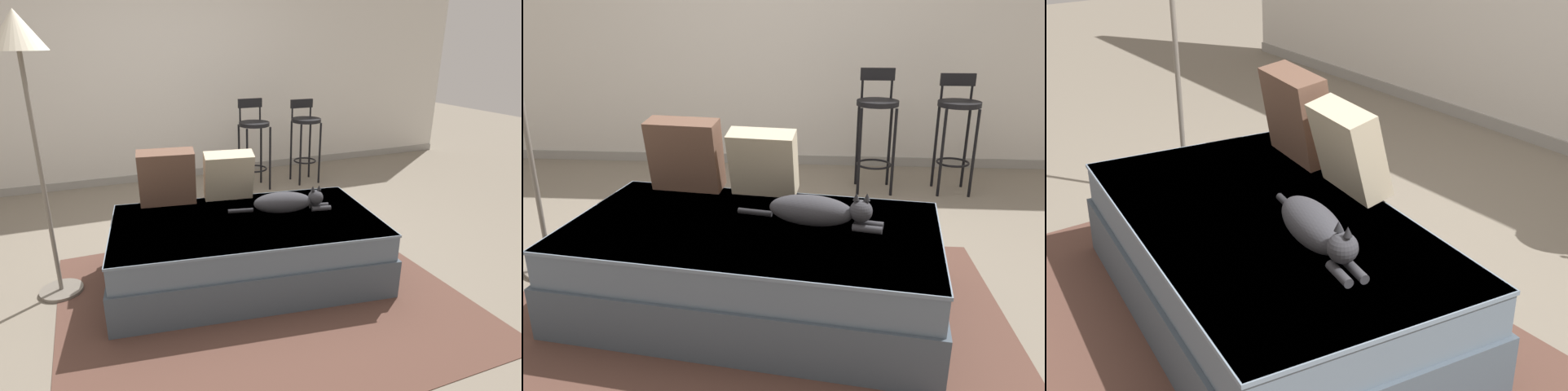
% 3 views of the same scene
% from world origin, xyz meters
% --- Properties ---
extents(ground_plane, '(16.00, 16.00, 0.00)m').
position_xyz_m(ground_plane, '(0.00, 0.00, 0.00)').
color(ground_plane, slate).
rests_on(ground_plane, ground).
extents(area_rug, '(2.54, 2.13, 0.01)m').
position_xyz_m(area_rug, '(0.00, -0.70, 0.00)').
color(area_rug, brown).
rests_on(area_rug, ground).
extents(couch, '(1.96, 1.27, 0.45)m').
position_xyz_m(couch, '(0.00, -0.40, 0.23)').
color(couch, '#44505B').
rests_on(couch, ground).
extents(throw_pillow_corner, '(0.43, 0.27, 0.43)m').
position_xyz_m(throw_pillow_corner, '(-0.44, 0.08, 0.67)').
color(throw_pillow_corner, brown).
rests_on(throw_pillow_corner, couch).
extents(throw_pillow_middle, '(0.40, 0.27, 0.39)m').
position_xyz_m(throw_pillow_middle, '(0.01, 0.02, 0.65)').
color(throw_pillow_middle, beige).
rests_on(throw_pillow_middle, couch).
extents(cat, '(0.73, 0.25, 0.19)m').
position_xyz_m(cat, '(0.32, -0.38, 0.53)').
color(cat, '#333338').
rests_on(cat, couch).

